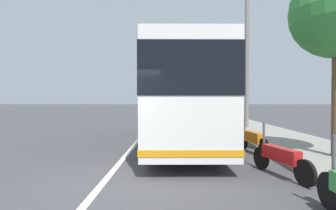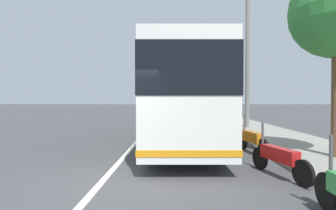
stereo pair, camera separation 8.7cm
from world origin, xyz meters
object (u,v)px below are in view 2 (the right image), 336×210
Objects in this scene: car_side_street at (180,110)px; utility_pole at (247,65)px; coach_bus at (179,95)px; car_behind_bus at (175,109)px; motorcycle_angled at (252,140)px; motorcycle_far_end at (279,158)px.

utility_pole reaches higher than car_side_street.
coach_bus is 24.09m from car_behind_bus.
car_side_street is (20.77, 1.93, 0.21)m from motorcycle_angled.
coach_bus is 1.38× the size of utility_pole.
motorcycle_angled is at bearing -20.55° from motorcycle_far_end.
motorcycle_far_end is at bearing 165.84° from motorcycle_angled.
motorcycle_angled is 8.22m from utility_pole.
coach_bus is 5.86m from motorcycle_far_end.
car_behind_bus is at bearing -1.19° from coach_bus.
car_side_street is 14.47m from utility_pole.
motorcycle_far_end is at bearing 168.49° from utility_pole.
car_side_street is at bearing -4.58° from motorcycle_angled.
car_side_street reaches higher than motorcycle_angled.
motorcycle_far_end is 10.81m from utility_pole.
coach_bus is 6.75m from utility_pole.
car_behind_bus is (26.41, 2.47, 0.18)m from motorcycle_angled.
utility_pole is (10.01, -2.04, 3.53)m from motorcycle_far_end.
coach_bus is at bearing 7.23° from motorcycle_far_end.
car_behind_bus reaches higher than motorcycle_angled.
coach_bus reaches higher than motorcycle_far_end.
car_behind_bus is 5.66m from car_side_street.
motorcycle_far_end is at bearing -157.72° from coach_bus.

